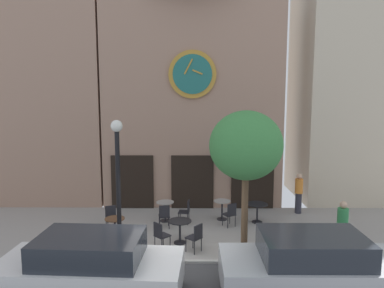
{
  "coord_description": "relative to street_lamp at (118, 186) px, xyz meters",
  "views": [
    {
      "loc": [
        0.66,
        -9.59,
        4.73
      ],
      "look_at": [
        0.58,
        2.59,
        3.13
      ],
      "focal_mm": 32.91,
      "sensor_mm": 36.0,
      "label": 1
    }
  ],
  "objects": [
    {
      "name": "street_lamp",
      "position": [
        0.0,
        0.0,
        0.0
      ],
      "size": [
        0.36,
        0.36,
        4.08
      ],
      "color": "black",
      "rests_on": "ground_plane"
    },
    {
      "name": "neighbor_building_left",
      "position": [
        -5.17,
        6.72,
        4.11
      ],
      "size": [
        6.9,
        4.72,
        12.37
      ],
      "color": "#9E7A66",
      "rests_on": "ground_plane"
    },
    {
      "name": "cafe_table_center",
      "position": [
        1.84,
        0.62,
        -1.52
      ],
      "size": [
        0.76,
        0.76,
        0.76
      ],
      "color": "black",
      "rests_on": "ground_plane"
    },
    {
      "name": "clock_building",
      "position": [
        2.24,
        5.41,
        3.71
      ],
      "size": [
        7.73,
        3.35,
        11.2
      ],
      "color": "#9E7A66",
      "rests_on": "ground_plane"
    },
    {
      "name": "cafe_table_rightmost",
      "position": [
        4.72,
        2.56,
        -1.53
      ],
      "size": [
        0.79,
        0.79,
        0.73
      ],
      "color": "black",
      "rests_on": "ground_plane"
    },
    {
      "name": "cafe_table_center_right",
      "position": [
        1.19,
        2.68,
        -1.55
      ],
      "size": [
        0.67,
        0.67,
        0.77
      ],
      "color": "black",
      "rests_on": "ground_plane"
    },
    {
      "name": "cafe_table_near_curb",
      "position": [
        3.4,
        2.87,
        -1.56
      ],
      "size": [
        0.66,
        0.66,
        0.76
      ],
      "color": "black",
      "rests_on": "ground_plane"
    },
    {
      "name": "cafe_table_near_door",
      "position": [
        -0.35,
        0.91,
        -1.57
      ],
      "size": [
        0.67,
        0.67,
        0.73
      ],
      "color": "black",
      "rests_on": "ground_plane"
    },
    {
      "name": "cafe_chair_mid_row",
      "position": [
        1.22,
        1.89,
        -1.55
      ],
      "size": [
        0.46,
        0.46,
        0.9
      ],
      "color": "black",
      "rests_on": "ground_plane"
    },
    {
      "name": "pedestrian_green",
      "position": [
        6.78,
        -0.21,
        -1.21
      ],
      "size": [
        0.42,
        0.42,
        1.67
      ],
      "color": "#2D2D38",
      "rests_on": "ground_plane"
    },
    {
      "name": "parked_car_silver",
      "position": [
        5.1,
        -2.52,
        -1.31
      ],
      "size": [
        4.31,
        2.03,
        1.55
      ],
      "color": "#B7BABF",
      "rests_on": "ground_plane"
    },
    {
      "name": "pedestrian_orange",
      "position": [
        6.61,
        3.68,
        -1.21
      ],
      "size": [
        0.42,
        0.42,
        1.67
      ],
      "color": "#2D2D38",
      "rests_on": "ground_plane"
    },
    {
      "name": "parked_car_white",
      "position": [
        -0.13,
        -2.61,
        -1.31
      ],
      "size": [
        4.39,
        2.2,
        1.55
      ],
      "color": "white",
      "rests_on": "ground_plane"
    },
    {
      "name": "cafe_chair_outer",
      "position": [
        2.0,
        2.42,
        -1.55
      ],
      "size": [
        0.45,
        0.45,
        0.9
      ],
      "color": "black",
      "rests_on": "ground_plane"
    },
    {
      "name": "cafe_chair_corner",
      "position": [
        1.26,
        0.06,
        -1.55
      ],
      "size": [
        0.57,
        0.57,
        0.9
      ],
      "color": "black",
      "rests_on": "ground_plane"
    },
    {
      "name": "street_tree",
      "position": [
        3.82,
        -0.27,
        1.26
      ],
      "size": [
        2.15,
        1.93,
        4.38
      ],
      "color": "brown",
      "rests_on": "ground_plane"
    },
    {
      "name": "cafe_chair_by_entrance",
      "position": [
        -0.65,
        1.67,
        -1.55
      ],
      "size": [
        0.53,
        0.53,
        0.9
      ],
      "color": "black",
      "rests_on": "ground_plane"
    },
    {
      "name": "ground_plane",
      "position": [
        1.65,
        -1.22,
        -2.1
      ],
      "size": [
        26.58,
        11.16,
        0.13
      ],
      "color": "gray"
    },
    {
      "name": "cafe_chair_near_lamp",
      "position": [
        2.36,
        -0.08,
        -1.55
      ],
      "size": [
        0.56,
        0.56,
        0.9
      ],
      "color": "black",
      "rests_on": "ground_plane"
    },
    {
      "name": "neighbor_building_right",
      "position": [
        10.51,
        6.36,
        5.38
      ],
      "size": [
        6.58,
        4.01,
        14.91
      ],
      "color": "beige",
      "rests_on": "ground_plane"
    },
    {
      "name": "cafe_chair_curbside",
      "position": [
        3.64,
        2.1,
        -1.55
      ],
      "size": [
        0.55,
        0.55,
        0.9
      ],
      "color": "black",
      "rests_on": "ground_plane"
    }
  ]
}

